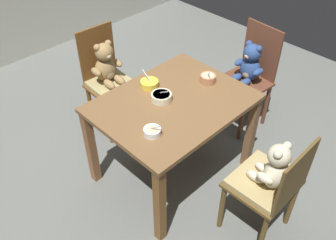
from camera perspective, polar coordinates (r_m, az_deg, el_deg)
ground_plane at (r=3.07m, az=0.66°, el=-8.10°), size 5.20×5.20×0.04m
dining_table at (r=2.64m, az=0.76°, el=1.01°), size 1.07×0.83×0.72m
teddy_chair_near_front at (r=2.39m, az=15.76°, el=-8.67°), size 0.42×0.39×0.85m
teddy_chair_far_center at (r=3.18m, az=-9.44°, el=7.20°), size 0.39×0.39×0.95m
teddy_chair_near_right at (r=3.29m, az=12.54°, el=7.63°), size 0.43×0.44×0.93m
porridge_bowl_white_near_left at (r=2.29m, az=-2.48°, el=-1.81°), size 0.11×0.12×0.10m
porridge_bowl_yellow_far_center at (r=2.70m, az=-2.92°, el=5.70°), size 0.13×0.14×0.12m
porridge_bowl_terracotta_near_right at (r=2.76m, az=6.24°, el=6.49°), size 0.12×0.12×0.12m
porridge_bowl_cream_center at (r=2.57m, az=-1.04°, el=3.64°), size 0.15×0.16×0.12m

